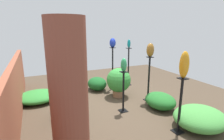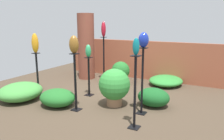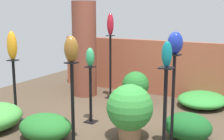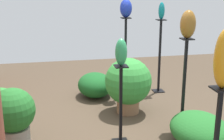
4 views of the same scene
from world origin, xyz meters
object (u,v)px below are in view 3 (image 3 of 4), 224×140
Objects in this scene: brick_pillar at (84,49)px; art_vase_ruby at (110,24)px; pedestal_ruby at (110,69)px; potted_plant_walkway_edge at (130,109)px; pedestal_cobalt at (173,108)px; potted_plant_front_left at (136,87)px; pedestal_jade at (91,97)px; art_vase_jade at (90,57)px; pedestal_amber at (15,93)px; art_vase_bronze at (71,49)px; pedestal_bronze at (73,108)px; art_vase_teal at (167,54)px; pedestal_teal at (164,127)px; art_vase_cobalt at (175,43)px; art_vase_amber at (12,46)px.

brick_pillar reaches higher than art_vase_ruby.
pedestal_ruby is 1.65× the size of potted_plant_walkway_edge.
pedestal_ruby is 2.95m from pedestal_cobalt.
pedestal_cobalt is at bearing -52.55° from potted_plant_front_left.
art_vase_jade is (-0.00, 0.00, 0.73)m from pedestal_jade.
pedestal_ruby is at bearing 69.38° from pedestal_amber.
potted_plant_front_left is at bearing 90.69° from art_vase_bronze.
potted_plant_front_left is (0.28, 1.34, -0.80)m from art_vase_jade.
pedestal_cobalt is 2.94m from pedestal_amber.
art_vase_ruby is 1.71m from art_vase_jade.
pedestal_amber is at bearing -110.62° from pedestal_ruby.
art_vase_bronze is (-0.00, -0.00, 0.88)m from pedestal_bronze.
art_vase_teal is (2.91, -2.67, 0.41)m from brick_pillar.
pedestal_amber is at bearing -110.62° from art_vase_ruby.
art_vase_ruby reaches higher than art_vase_jade.
pedestal_amber is at bearing -155.18° from pedestal_jade.
pedestal_jade is at bearing -73.80° from art_vase_ruby.
pedestal_jade is at bearing 147.14° from pedestal_teal.
brick_pillar is 0.80m from pedestal_ruby.
art_vase_teal is 0.34× the size of potted_plant_walkway_edge.
pedestal_amber is 2.47m from potted_plant_front_left.
potted_plant_front_left is (-1.50, 2.49, -1.12)m from art_vase_teal.
art_vase_bronze is 1.24× the size of art_vase_teal.
pedestal_bronze is at bearing 75.96° from art_vase_bronze.
pedestal_bronze is 1.45× the size of potted_plant_walkway_edge.
art_vase_cobalt is 0.93× the size of art_vase_jade.
art_vase_cobalt reaches higher than pedestal_amber.
art_vase_teal is at bearing -43.94° from potted_plant_walkway_edge.
pedestal_cobalt is at bearing 2.23° from art_vase_amber.
art_vase_jade is at bearing 164.24° from art_vase_cobalt.
art_vase_teal is (2.24, -2.72, -0.18)m from art_vase_ruby.
art_vase_cobalt is at bearing 0.00° from pedestal_cobalt.
pedestal_teal reaches higher than pedestal_amber.
art_vase_teal is at bearing -42.53° from brick_pillar.
pedestal_jade is 2.13m from pedestal_teal.
art_vase_jade is 1.59m from potted_plant_front_left.
art_vase_bronze is at bearing 173.37° from pedestal_teal.
art_vase_cobalt is at bearing -52.55° from potted_plant_front_left.
art_vase_teal is (1.47, -0.17, 0.93)m from pedestal_bronze.
brick_pillar is at bearing -175.55° from art_vase_ruby.
art_vase_teal is at bearing -32.86° from pedestal_jade.
art_vase_bronze is at bearing 173.37° from art_vase_teal.
pedestal_bronze is 3.39× the size of art_vase_bronze.
brick_pillar is at bearing 144.58° from pedestal_cobalt.
pedestal_cobalt is 1.75m from pedestal_jade.
art_vase_amber reaches higher than potted_plant_walkway_edge.
pedestal_bronze is 1.24× the size of pedestal_jade.
art_vase_ruby is at bearing 106.75° from art_vase_bronze.
pedestal_amber is 2.22× the size of art_vase_amber.
potted_plant_front_left is at bearing 121.08° from pedestal_teal.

